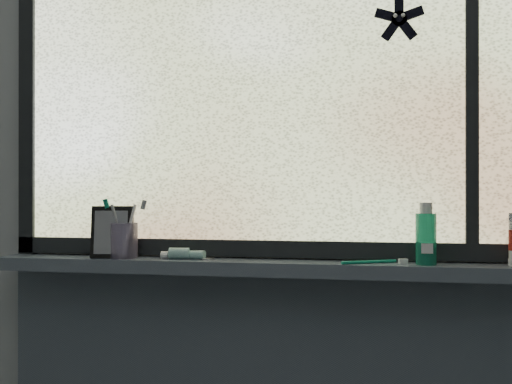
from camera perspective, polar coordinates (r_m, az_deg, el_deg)
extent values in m
cube|color=#9EA3A8|center=(1.74, 0.82, 0.97)|extent=(3.00, 0.01, 2.50)
cube|color=#495362|center=(1.68, 0.39, -7.52)|extent=(1.62, 0.14, 0.04)
cube|color=silver|center=(1.75, 0.69, 10.19)|extent=(1.50, 0.01, 1.00)
cube|color=black|center=(1.73, 0.67, -5.67)|extent=(1.60, 0.03, 0.05)
cube|color=black|center=(2.02, -21.81, 8.79)|extent=(0.05, 0.03, 1.10)
cube|color=black|center=(1.75, 20.75, 10.19)|extent=(0.03, 0.03, 1.00)
cube|color=black|center=(1.79, -14.18, -3.90)|extent=(0.14, 0.09, 0.16)
cylinder|color=#9E8DBB|center=(1.78, -13.03, -4.74)|extent=(0.10, 0.10, 0.11)
cylinder|color=#1C916C|center=(1.64, 16.63, -4.00)|extent=(0.06, 0.06, 0.14)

